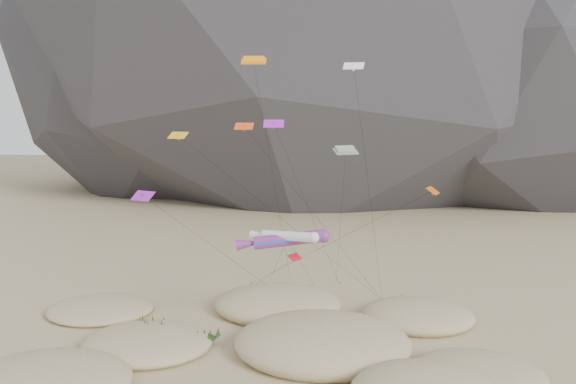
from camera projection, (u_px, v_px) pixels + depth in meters
name	position (u px, v px, depth m)	size (l,w,h in m)	color
ground	(279.00, 374.00, 47.79)	(500.00, 500.00, 0.00)	#CCB789
dunes	(275.00, 346.00, 51.61)	(49.24, 38.30, 4.13)	#CCB789
dune_grass	(283.00, 346.00, 51.45)	(42.00, 27.15, 1.54)	black
kite_stakes	(319.00, 290.00, 70.01)	(19.51, 8.92, 0.30)	#3F2D1E
rainbow_tube_kite	(286.00, 240.00, 52.74)	(8.95, 15.87, 11.21)	red
white_tube_kite	(285.00, 236.00, 52.50)	(6.84, 20.16, 11.38)	silver
orange_parafoil	(254.00, 64.00, 60.73)	(4.59, 12.56, 28.22)	orange
multi_parafoil	(346.00, 153.00, 53.71)	(2.56, 19.04, 18.99)	#FF481A
delta_kites	(271.00, 160.00, 56.46)	(30.59, 19.99, 27.04)	#AD21C1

